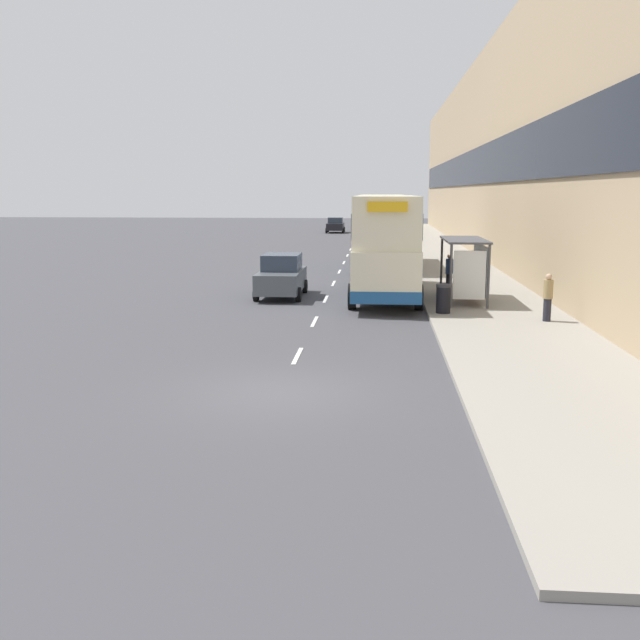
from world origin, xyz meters
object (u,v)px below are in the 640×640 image
pedestrian_1 (548,297)px  litter_bin (443,298)px  bus_shelter (469,258)px  car_2 (376,233)px  car_0 (335,225)px  car_3 (281,276)px  car_1 (382,223)px  double_decker_bus_near (385,244)px  pedestrian_at_shelter (449,272)px  double_decker_bus_ahead (381,229)px

pedestrian_1 → litter_bin: (-3.36, 1.39, -0.30)m
bus_shelter → car_2: (-3.76, 34.96, -1.01)m
litter_bin → car_0: bearing=97.5°
car_2 → pedestrian_1: (5.90, -39.13, 0.10)m
car_3 → car_1: bearing=-94.9°
car_0 → litter_bin: bearing=97.5°
double_decker_bus_near → litter_bin: (2.08, -4.56, -1.61)m
double_decker_bus_near → pedestrian_at_shelter: size_ratio=6.10×
double_decker_bus_near → car_3: size_ratio=2.41×
car_3 → car_0: bearing=-89.2°
car_1 → pedestrian_1: (5.34, -59.21, 0.07)m
car_3 → pedestrian_1: size_ratio=2.60×
car_0 → litter_bin: car_0 is taller
litter_bin → double_decker_bus_ahead: bearing=97.5°
bus_shelter → car_3: size_ratio=1.00×
bus_shelter → pedestrian_1: 4.77m
pedestrian_1 → litter_bin: bearing=157.6°
double_decker_bus_ahead → double_decker_bus_near: bearing=-89.4°
double_decker_bus_ahead → pedestrian_at_shelter: bearing=-75.0°
car_0 → double_decker_bus_ahead: bearing=97.5°
bus_shelter → double_decker_bus_ahead: bearing=103.9°
pedestrian_at_shelter → double_decker_bus_ahead: bearing=105.0°
car_0 → pedestrian_at_shelter: size_ratio=2.32×
car_1 → pedestrian_at_shelter: (2.72, -52.16, 0.09)m
car_3 → pedestrian_1: (9.86, -5.89, 0.07)m
pedestrian_1 → car_2: bearing=98.6°
double_decker_bus_ahead → car_0: bearing=97.5°
litter_bin → car_2: bearing=93.9°
car_0 → car_1: size_ratio=0.93×
bus_shelter → car_2: 35.18m
car_3 → bus_shelter: bearing=167.4°
car_2 → car_0: bearing=105.8°
double_decker_bus_ahead → litter_bin: size_ratio=10.30×
pedestrian_1 → litter_bin: pedestrian_1 is taller
car_2 → pedestrian_1: 39.58m
bus_shelter → car_2: size_ratio=0.96×
car_3 → pedestrian_1: 11.49m
bus_shelter → pedestrian_1: bearing=-62.9°
double_decker_bus_near → pedestrian_1: double_decker_bus_near is taller
double_decker_bus_near → car_2: bearing=90.8°
pedestrian_at_shelter → pedestrian_1: pedestrian_at_shelter is taller
car_2 → pedestrian_at_shelter: 32.26m
car_1 → pedestrian_at_shelter: bearing=-87.0°
pedestrian_at_shelter → car_2: bearing=95.8°
litter_bin → car_1: bearing=92.0°
car_0 → car_1: (5.18, 3.70, 0.07)m
car_1 → pedestrian_at_shelter: 52.23m
bus_shelter → litter_bin: (-1.22, -2.78, -1.21)m
car_2 → pedestrian_1: pedestrian_1 is taller
car_0 → car_2: (4.62, -16.38, 0.03)m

